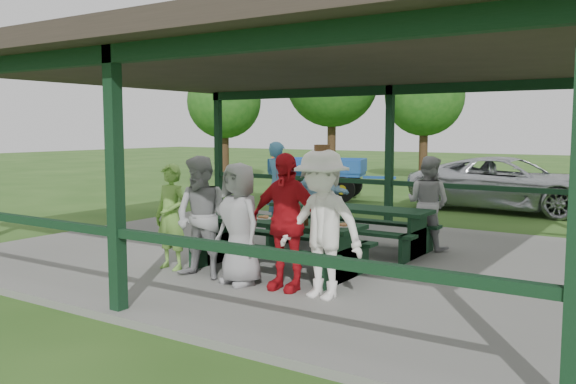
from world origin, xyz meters
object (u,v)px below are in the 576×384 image
Objects in this scene: contestant_grey_left at (202,218)px; picnic_table_near at (278,239)px; contestant_green at (171,217)px; spectator_blue at (278,185)px; contestant_red at (285,222)px; picnic_table_far at (349,222)px; spectator_grey at (428,203)px; spectator_lblue at (317,193)px; pickup_truck at (510,184)px; contestant_white_fedora at (322,224)px; farm_trailer at (318,177)px; contestant_grey_mid at (239,224)px.

picnic_table_near is at bearing 51.77° from contestant_grey_left.
spectator_blue is (-0.84, 4.04, 0.12)m from contestant_green.
picnic_table_far is at bearing 99.22° from contestant_red.
spectator_grey is (0.60, 3.55, -0.08)m from contestant_red.
spectator_lblue is 6.75m from pickup_truck.
contestant_green is at bearing -178.19° from contestant_white_fedora.
contestant_white_fedora is 1.17× the size of spectator_grey.
contestant_grey_left is 10.73m from farm_trailer.
farm_trailer is (-4.73, 7.02, 0.09)m from picnic_table_far.
contestant_grey_left is (-0.64, -0.95, 0.38)m from picnic_table_near.
pickup_truck is (-0.19, 10.28, -0.31)m from contestant_white_fedora.
spectator_lblue is at bearing -77.87° from farm_trailer.
picnic_table_near is at bearing 127.45° from contestant_red.
contestant_grey_left is 1.05× the size of contestant_grey_mid.
spectator_grey is (1.25, 2.74, 0.33)m from picnic_table_near.
pickup_truck reaches higher than picnic_table_far.
contestant_red is (2.05, -0.04, 0.11)m from contestant_green.
picnic_table_near is 10.13m from farm_trailer.
spectator_blue is 6.23m from farm_trailer.
picnic_table_far is at bearing 40.14° from spectator_grey.
pickup_truck is (1.05, 9.38, 0.14)m from picnic_table_near.
spectator_grey reaches higher than farm_trailer.
contestant_grey_mid is 10.95m from farm_trailer.
contestant_green is at bearing 177.46° from contestant_red.
contestant_green reaches higher than farm_trailer.
spectator_lblue reaches higher than picnic_table_near.
spectator_grey is at bearing 53.82° from contestant_green.
spectator_grey is at bearing 58.54° from contestant_grey_left.
picnic_table_far is 1.74× the size of contestant_grey_mid.
picnic_table_near is 1.60m from contestant_white_fedora.
picnic_table_near is 1.43× the size of contestant_red.
spectator_lblue is (-2.35, 3.88, -0.10)m from contestant_white_fedora.
spectator_lblue is 6.98m from farm_trailer.
spectator_lblue is (0.29, 3.75, 0.03)m from contestant_green.
pickup_truck is (0.94, 7.38, 0.13)m from picnic_table_far.
contestant_grey_mid is at bearing 77.89° from spectator_grey.
contestant_grey_mid is 3.87m from spectator_grey.
contestant_green is 2.05m from contestant_red.
contestant_green is 3.76m from spectator_lblue.
picnic_table_near is at bearing 29.73° from contestant_green.
picnic_table_far is 7.44m from pickup_truck.
picnic_table_near is at bearing 142.88° from spectator_blue.
contestant_white_fedora is 3.65m from spectator_grey.
pickup_truck is at bearing 83.59° from picnic_table_near.
contestant_grey_left is 0.90× the size of contestant_white_fedora.
contestant_white_fedora reaches higher than contestant_grey_mid.
contestant_grey_left is at bearing -86.27° from farm_trailer.
contestant_grey_mid reaches higher than picnic_table_near.
contestant_grey_left is at bearing -175.29° from contestant_red.
contestant_red is at bearing 138.11° from spectator_lblue.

